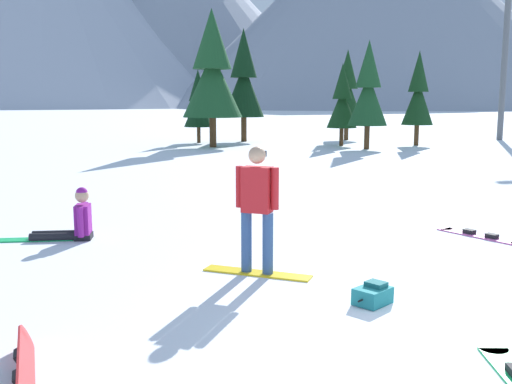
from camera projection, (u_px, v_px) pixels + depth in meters
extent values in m
plane|color=white|center=(472.00, 338.00, 6.03)|extent=(800.00, 800.00, 0.00)
cube|color=yellow|center=(257.00, 273.00, 8.26)|extent=(1.41, 1.17, 0.02)
cylinder|color=#335184|center=(246.00, 241.00, 8.25)|extent=(0.15, 0.15, 0.87)
cylinder|color=#335184|center=(268.00, 243.00, 8.14)|extent=(0.15, 0.15, 0.87)
cube|color=red|center=(257.00, 190.00, 8.08)|extent=(0.46, 0.43, 0.63)
cylinder|color=red|center=(240.00, 187.00, 8.16)|extent=(0.11, 0.11, 0.58)
cylinder|color=red|center=(275.00, 189.00, 7.98)|extent=(0.11, 0.11, 0.58)
sphere|color=tan|center=(257.00, 155.00, 8.00)|extent=(0.24, 0.24, 0.24)
cube|color=black|center=(261.00, 154.00, 8.13)|extent=(0.16, 0.14, 0.08)
cube|color=black|center=(84.00, 236.00, 10.34)|extent=(0.34, 0.41, 0.10)
cylinder|color=black|center=(53.00, 237.00, 10.18)|extent=(0.81, 0.28, 0.14)
cylinder|color=black|center=(56.00, 234.00, 10.38)|extent=(0.81, 0.28, 0.14)
cube|color=#19B259|center=(31.00, 240.00, 10.25)|extent=(1.50, 0.55, 0.02)
cube|color=#8C1E8C|center=(83.00, 219.00, 10.29)|extent=(0.31, 0.44, 0.52)
cylinder|color=#8C1E8C|center=(80.00, 222.00, 10.04)|extent=(0.11, 0.11, 0.52)
cylinder|color=#8C1E8C|center=(86.00, 216.00, 10.55)|extent=(0.11, 0.11, 0.52)
sphere|color=tan|center=(82.00, 196.00, 10.23)|extent=(0.24, 0.24, 0.24)
sphere|color=#8C1E8C|center=(82.00, 193.00, 10.22)|extent=(0.20, 0.20, 0.20)
cube|color=pink|center=(480.00, 236.00, 10.51)|extent=(0.78, 1.50, 0.02)
cylinder|color=pink|center=(445.00, 229.00, 11.10)|extent=(0.38, 0.38, 0.02)
cube|color=black|center=(492.00, 236.00, 10.33)|extent=(0.20, 0.24, 0.07)
cube|color=black|center=(469.00, 231.00, 10.68)|extent=(0.20, 0.24, 0.07)
cube|color=red|center=(26.00, 370.00, 5.03)|extent=(0.24, 1.52, 0.26)
cylinder|color=red|center=(26.00, 337.00, 5.73)|extent=(0.16, 0.28, 0.26)
cube|color=black|center=(21.00, 358.00, 5.22)|extent=(0.14, 0.21, 0.16)
cube|color=black|center=(20.00, 381.00, 4.80)|extent=(0.14, 0.21, 0.16)
cylinder|color=#19B259|center=(493.00, 349.00, 5.74)|extent=(0.37, 0.37, 0.02)
cube|color=#1E7A7F|center=(373.00, 296.00, 7.02)|extent=(0.54, 0.49, 0.21)
cube|color=#165B5F|center=(376.00, 284.00, 7.05)|extent=(0.28, 0.29, 0.06)
cylinder|color=black|center=(361.00, 300.00, 6.85)|extent=(0.12, 0.08, 0.02)
cylinder|color=#472D19|center=(213.00, 132.00, 30.53)|extent=(0.35, 0.35, 1.56)
cone|color=#194723|center=(212.00, 85.00, 30.15)|extent=(3.09, 3.09, 3.32)
cone|color=#194723|center=(212.00, 39.00, 29.79)|extent=(2.01, 2.01, 3.04)
cylinder|color=#472D19|center=(244.00, 129.00, 34.80)|extent=(0.33, 0.33, 1.46)
cone|color=black|center=(244.00, 90.00, 34.44)|extent=(2.42, 2.42, 3.10)
cone|color=black|center=(244.00, 53.00, 34.11)|extent=(1.57, 1.57, 2.84)
cylinder|color=#472D19|center=(416.00, 135.00, 31.76)|extent=(0.25, 0.25, 1.12)
cone|color=#143819|center=(418.00, 103.00, 31.49)|extent=(1.68, 1.68, 2.38)
cone|color=#143819|center=(419.00, 71.00, 31.24)|extent=(1.09, 1.09, 2.18)
cylinder|color=#472D19|center=(341.00, 137.00, 31.52)|extent=(0.22, 0.22, 0.97)
cone|color=#143819|center=(342.00, 108.00, 31.29)|extent=(1.62, 1.62, 2.06)
cone|color=#143819|center=(343.00, 81.00, 31.06)|extent=(1.05, 1.05, 1.89)
cylinder|color=#472D19|center=(346.00, 130.00, 36.12)|extent=(0.28, 0.28, 1.21)
cone|color=#143819|center=(347.00, 99.00, 35.83)|extent=(1.97, 1.97, 2.58)
cone|color=#143819|center=(348.00, 69.00, 35.55)|extent=(1.28, 1.28, 2.36)
cylinder|color=#472D19|center=(367.00, 137.00, 29.35)|extent=(0.27, 0.27, 1.19)
cone|color=#194723|center=(368.00, 100.00, 29.06)|extent=(1.96, 1.96, 2.52)
cone|color=#194723|center=(369.00, 64.00, 28.78)|extent=(1.27, 1.27, 2.31)
cylinder|color=#472D19|center=(199.00, 135.00, 33.72)|extent=(0.21, 0.21, 0.92)
cone|color=black|center=(198.00, 110.00, 33.50)|extent=(1.66, 1.66, 1.96)
cone|color=black|center=(198.00, 85.00, 33.29)|extent=(1.08, 1.08, 1.80)
cylinder|color=#595B60|center=(506.00, 42.00, 35.44)|extent=(0.36, 0.36, 11.86)
cone|color=#B2B7C6|center=(49.00, 12.00, 234.26)|extent=(183.15, 183.15, 75.19)
cone|color=#8C93A3|center=(166.00, 10.00, 251.58)|extent=(158.14, 158.14, 81.71)
cone|color=#8C93A3|center=(380.00, 4.00, 197.33)|extent=(144.76, 144.76, 69.50)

